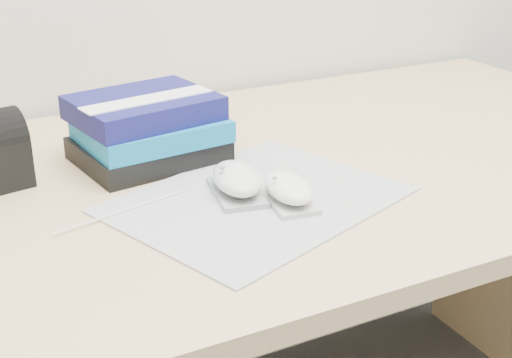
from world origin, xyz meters
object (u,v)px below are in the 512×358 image
mouse_front (289,190)px  book_stack (148,129)px  desk (238,276)px  mouse_rear (237,181)px

mouse_front → book_stack: 0.28m
desk → mouse_front: size_ratio=14.16×
mouse_rear → book_stack: size_ratio=0.53×
mouse_front → book_stack: size_ratio=0.47×
mouse_rear → mouse_front: mouse_rear is taller
desk → mouse_front: bearing=-96.3°
mouse_rear → desk: bearing=64.3°
desk → book_stack: size_ratio=6.68×
desk → book_stack: book_stack is taller
mouse_rear → mouse_front: (0.05, -0.06, -0.00)m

